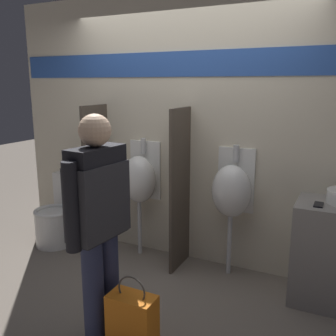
{
  "coord_description": "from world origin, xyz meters",
  "views": [
    {
      "loc": [
        1.49,
        -2.85,
        1.81
      ],
      "look_at": [
        0.0,
        0.17,
        1.05
      ],
      "focal_mm": 40.0,
      "sensor_mm": 36.0,
      "label": 1
    }
  ],
  "objects_px": {
    "urinal_far": "(232,191)",
    "cell_phone": "(319,205)",
    "toilet": "(58,217)",
    "shopping_bag": "(132,325)",
    "person_in_vest": "(99,215)",
    "urinal_near_counter": "(139,179)"
  },
  "relations": [
    {
      "from": "urinal_far",
      "to": "cell_phone",
      "type": "bearing_deg",
      "value": -15.02
    },
    {
      "from": "toilet",
      "to": "shopping_bag",
      "type": "bearing_deg",
      "value": -34.78
    },
    {
      "from": "urinal_far",
      "to": "toilet",
      "type": "distance_m",
      "value": 2.07
    },
    {
      "from": "urinal_far",
      "to": "toilet",
      "type": "xyz_separation_m",
      "value": [
        -2.0,
        -0.18,
        -0.53
      ]
    },
    {
      "from": "cell_phone",
      "to": "person_in_vest",
      "type": "height_order",
      "value": "person_in_vest"
    },
    {
      "from": "cell_phone",
      "to": "person_in_vest",
      "type": "relative_size",
      "value": 0.09
    },
    {
      "from": "cell_phone",
      "to": "shopping_bag",
      "type": "xyz_separation_m",
      "value": [
        -1.02,
        -1.18,
        -0.65
      ]
    },
    {
      "from": "urinal_far",
      "to": "person_in_vest",
      "type": "distance_m",
      "value": 1.45
    },
    {
      "from": "urinal_near_counter",
      "to": "urinal_far",
      "type": "xyz_separation_m",
      "value": [
        1.0,
        0.0,
        0.0
      ]
    },
    {
      "from": "toilet",
      "to": "person_in_vest",
      "type": "distance_m",
      "value": 1.98
    },
    {
      "from": "person_in_vest",
      "to": "shopping_bag",
      "type": "xyz_separation_m",
      "value": [
        0.28,
        -0.04,
        -0.72
      ]
    },
    {
      "from": "cell_phone",
      "to": "urinal_near_counter",
      "type": "xyz_separation_m",
      "value": [
        -1.77,
        0.21,
        -0.04
      ]
    },
    {
      "from": "cell_phone",
      "to": "toilet",
      "type": "height_order",
      "value": "toilet"
    },
    {
      "from": "urinal_far",
      "to": "shopping_bag",
      "type": "xyz_separation_m",
      "value": [
        -0.25,
        -1.39,
        -0.61
      ]
    },
    {
      "from": "urinal_near_counter",
      "to": "cell_phone",
      "type": "bearing_deg",
      "value": -6.68
    },
    {
      "from": "urinal_far",
      "to": "shopping_bag",
      "type": "height_order",
      "value": "urinal_far"
    },
    {
      "from": "urinal_far",
      "to": "shopping_bag",
      "type": "distance_m",
      "value": 1.54
    },
    {
      "from": "urinal_near_counter",
      "to": "shopping_bag",
      "type": "bearing_deg",
      "value": -61.68
    },
    {
      "from": "toilet",
      "to": "person_in_vest",
      "type": "xyz_separation_m",
      "value": [
        1.47,
        -1.17,
        0.64
      ]
    },
    {
      "from": "urinal_near_counter",
      "to": "urinal_far",
      "type": "relative_size",
      "value": 1.0
    },
    {
      "from": "cell_phone",
      "to": "toilet",
      "type": "relative_size",
      "value": 0.15
    },
    {
      "from": "urinal_near_counter",
      "to": "person_in_vest",
      "type": "relative_size",
      "value": 0.77
    }
  ]
}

